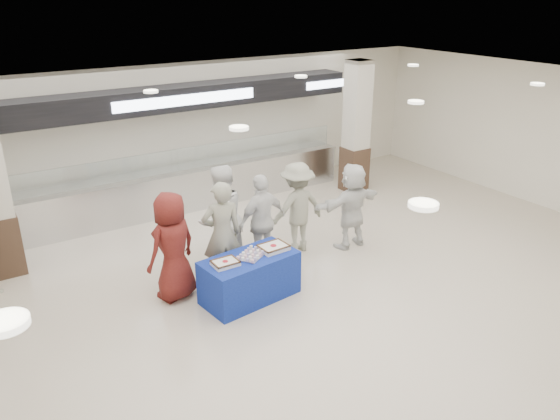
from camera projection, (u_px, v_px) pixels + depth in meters
ground at (329, 314)px, 8.56m from camera, size 14.00×14.00×0.00m
serving_line at (185, 159)px, 12.32m from camera, size 8.70×0.85×2.80m
column_right at (356, 130)px, 13.25m from camera, size 0.55×0.55×3.20m
display_table at (250, 278)px, 8.87m from camera, size 1.63×0.95×0.75m
sheet_cake_left at (225, 263)px, 8.46m from camera, size 0.39×0.31×0.09m
sheet_cake_right at (273, 247)px, 8.95m from camera, size 0.47×0.38×0.10m
cupcake_tray at (252, 255)px, 8.73m from camera, size 0.53×0.50×0.07m
civilian_maroon at (173, 247)px, 8.71m from camera, size 1.03×0.83×1.82m
soldier_a at (222, 234)px, 9.10m from camera, size 0.76×0.57×1.86m
chef_tall at (221, 219)px, 9.59m from camera, size 1.12×0.97×1.95m
chef_short at (262, 221)px, 9.76m from camera, size 1.08×0.57×1.75m
soldier_b at (297, 208)px, 10.31m from camera, size 1.15×0.66×1.77m
civilian_white at (352, 206)px, 10.51m from camera, size 1.60×0.57×1.70m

